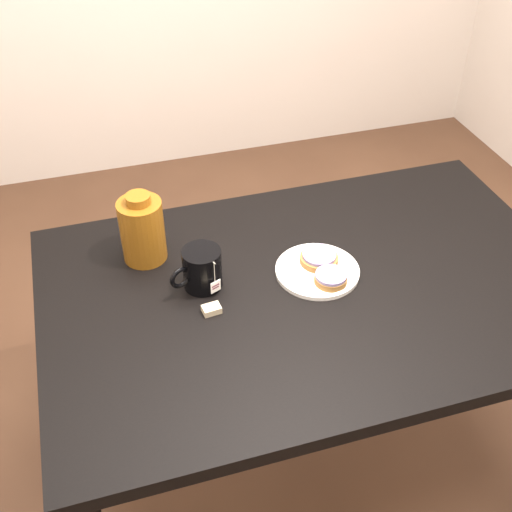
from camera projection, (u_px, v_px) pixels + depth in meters
The scene contains 8 objects.
ground_plane at pixel (300, 451), 2.15m from camera, with size 4.00×4.00×0.00m, color brown.
table at pixel (311, 307), 1.73m from camera, with size 1.40×0.90×0.75m.
plate at pixel (317, 270), 1.70m from camera, with size 0.22×0.22×0.02m.
bagel_back at pixel (319, 258), 1.72m from camera, with size 0.13×0.13×0.03m.
bagel_front at pixel (331, 278), 1.65m from camera, with size 0.10×0.10×0.03m.
mug at pixel (201, 269), 1.63m from camera, with size 0.16×0.13×0.11m.
teabag_pouch at pixel (212, 309), 1.59m from camera, with size 0.04×0.03×0.02m, color #C6B793.
bagel_package at pixel (142, 230), 1.70m from camera, with size 0.15×0.15×0.20m.
Camera 1 is at (-0.50, -1.15, 1.86)m, focal length 45.00 mm.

